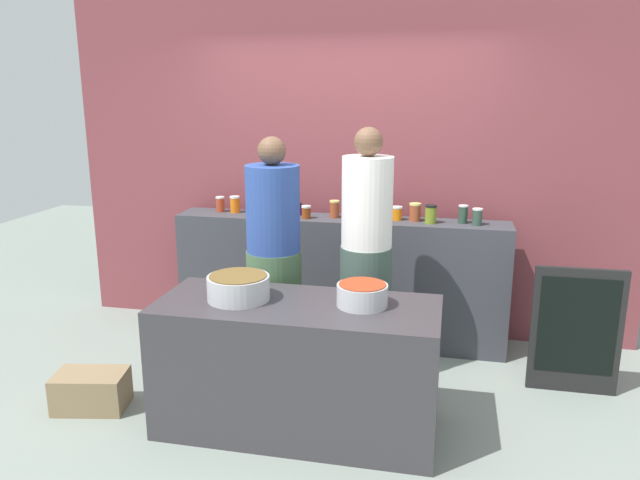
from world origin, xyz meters
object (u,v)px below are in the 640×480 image
Objects in this scene: preserve_jar_11 at (415,212)px; cook_with_tongs at (274,275)px; cooking_pot_center at (362,295)px; bread_crate at (91,391)px; preserve_jar_0 at (220,204)px; preserve_jar_2 at (256,206)px; preserve_jar_5 at (298,209)px; preserve_jar_8 at (361,211)px; preserve_jar_14 at (477,217)px; cook_in_cap at (366,271)px; preserve_jar_10 at (397,213)px; preserve_jar_9 at (384,211)px; preserve_jar_12 at (431,214)px; preserve_jar_13 at (463,214)px; preserve_jar_1 at (235,204)px; chalkboard_sign at (576,331)px; preserve_jar_4 at (282,211)px; preserve_jar_7 at (334,209)px; preserve_jar_6 at (306,212)px; preserve_jar_3 at (268,209)px; cooking_pot_left at (238,288)px.

cook_with_tongs is (-0.91, -0.83, -0.32)m from preserve_jar_11.
bread_crate is (-1.78, -0.11, -0.76)m from cooking_pot_center.
preserve_jar_0 is 0.34m from preserve_jar_2.
preserve_jar_5 is 0.72× the size of preserve_jar_11.
preserve_jar_14 is (0.89, -0.01, -0.00)m from preserve_jar_8.
preserve_jar_5 is at bearing 132.00° from cook_in_cap.
cook_with_tongs reaches higher than preserve_jar_10.
preserve_jar_11 is (0.24, 0.02, -0.00)m from preserve_jar_9.
preserve_jar_12 is (0.27, -0.06, 0.02)m from preserve_jar_10.
bread_crate is at bearing -147.78° from preserve_jar_13.
preserve_jar_1 is at bearing -3.79° from preserve_jar_0.
cook_with_tongs reaches higher than preserve_jar_8.
preserve_jar_8 is at bearing 161.21° from chalkboard_sign.
preserve_jar_4 is 1.18m from preserve_jar_12.
preserve_jar_14 is 0.07× the size of cook_with_tongs.
bread_crate is at bearing -132.28° from preserve_jar_7.
preserve_jar_7 reaches higher than bread_crate.
preserve_jar_0 is 0.86× the size of preserve_jar_2.
preserve_jar_9 is (1.06, 0.00, -0.00)m from preserve_jar_2.
preserve_jar_4 is 0.74× the size of preserve_jar_11.
preserve_jar_1 is at bearing 179.45° from preserve_jar_13.
preserve_jar_2 is at bearing -179.03° from preserve_jar_11.
chalkboard_sign is at bearing -12.26° from preserve_jar_4.
preserve_jar_6 is at bearing -8.42° from preserve_jar_2.
preserve_jar_3 is 0.96× the size of preserve_jar_14.
preserve_jar_7 reaches higher than chalkboard_sign.
preserve_jar_12 is 0.48× the size of cooking_pot_center.
preserve_jar_7 is 2.24m from bread_crate.
preserve_jar_1 is at bearing 178.30° from preserve_jar_9.
preserve_jar_1 is at bearing 162.90° from preserve_jar_3.
preserve_jar_0 reaches higher than bread_crate.
cook_in_cap reaches higher than preserve_jar_13.
preserve_jar_14 reaches higher than cooking_pot_left.
preserve_jar_4 is at bearing -178.48° from preserve_jar_14.
preserve_jar_2 is at bearing -179.25° from preserve_jar_13.
preserve_jar_5 reaches higher than cooking_pot_center.
cooking_pot_left is at bearing -119.81° from preserve_jar_10.
cooking_pot_center is at bearing -63.29° from preserve_jar_6.
preserve_jar_6 is 2.17m from chalkboard_sign.
chalkboard_sign is (2.12, 0.85, -0.44)m from cooking_pot_left.
bread_crate is at bearing -115.33° from preserve_jar_2.
cooking_pot_left is (0.09, -1.34, -0.21)m from preserve_jar_4.
preserve_jar_10 is 1.66m from cooking_pot_left.
preserve_jar_14 is (0.72, -0.03, -0.01)m from preserve_jar_9.
chalkboard_sign is (2.45, -0.55, -0.67)m from preserve_jar_2.
preserve_jar_13 is at bearing 0.75° from preserve_jar_2.
preserve_jar_2 is at bearing -179.87° from preserve_jar_9.
preserve_jar_9 is 1.10m from cook_with_tongs.
cook_with_tongs is (0.38, -0.81, -0.33)m from preserve_jar_2.
preserve_jar_2 is at bearing 164.72° from preserve_jar_4.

